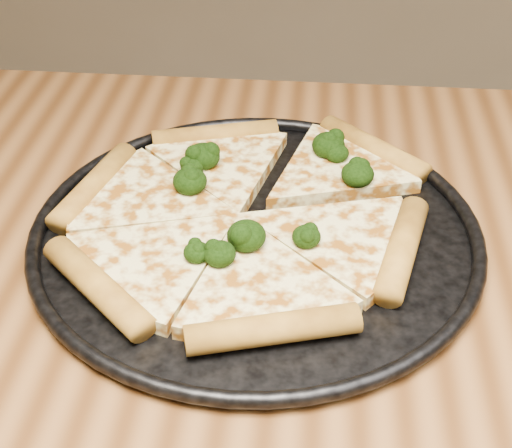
{
  "coord_description": "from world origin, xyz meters",
  "views": [
    {
      "loc": [
        -0.05,
        -0.38,
        1.15
      ],
      "look_at": [
        -0.1,
        0.13,
        0.77
      ],
      "focal_mm": 52.47,
      "sensor_mm": 36.0,
      "label": 1
    }
  ],
  "objects": [
    {
      "name": "dining_table",
      "position": [
        0.0,
        0.0,
        0.66
      ],
      "size": [
        1.2,
        0.9,
        0.75
      ],
      "color": "brown",
      "rests_on": "ground"
    },
    {
      "name": "broccoli_florets",
      "position": [
        -0.1,
        0.18,
        0.78
      ],
      "size": [
        0.18,
        0.2,
        0.02
      ],
      "color": "black",
      "rests_on": "pizza"
    },
    {
      "name": "pizza",
      "position": [
        -0.11,
        0.15,
        0.77
      ],
      "size": [
        0.34,
        0.35,
        0.02
      ],
      "rotation": [
        0.0,
        0.0,
        0.28
      ],
      "color": "#FFED9C",
      "rests_on": "pizza_pan"
    },
    {
      "name": "pizza_pan",
      "position": [
        -0.1,
        0.13,
        0.76
      ],
      "size": [
        0.39,
        0.39,
        0.02
      ],
      "color": "black",
      "rests_on": "dining_table"
    }
  ]
}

